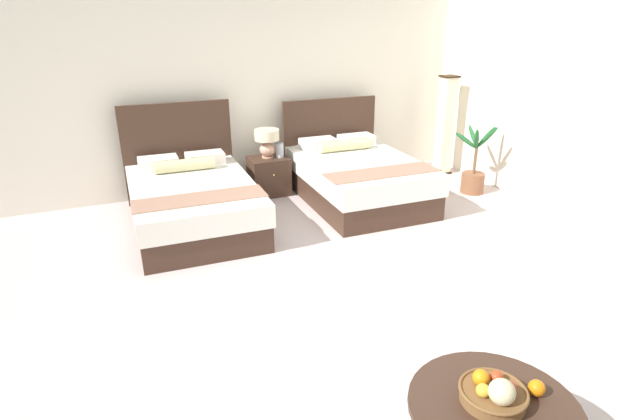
# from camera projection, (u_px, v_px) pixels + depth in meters

# --- Properties ---
(ground_plane) EXTENTS (10.04, 10.07, 0.02)m
(ground_plane) POSITION_uv_depth(u_px,v_px,m) (352.00, 287.00, 4.72)
(ground_plane) COLOR beige
(wall_back) EXTENTS (10.04, 0.12, 2.81)m
(wall_back) POSITION_uv_depth(u_px,v_px,m) (249.00, 86.00, 6.95)
(wall_back) COLOR silver
(wall_back) RESTS_ON ground
(wall_side_right) EXTENTS (0.12, 5.67, 2.81)m
(wall_side_right) POSITION_uv_depth(u_px,v_px,m) (595.00, 103.00, 5.71)
(wall_side_right) COLOR silver
(wall_side_right) RESTS_ON ground
(bed_near_window) EXTENTS (1.42, 2.11, 1.29)m
(bed_near_window) POSITION_uv_depth(u_px,v_px,m) (193.00, 200.00, 5.94)
(bed_near_window) COLOR #3D281D
(bed_near_window) RESTS_ON ground
(bed_near_corner) EXTENTS (1.45, 2.06, 1.21)m
(bed_near_corner) POSITION_uv_depth(u_px,v_px,m) (357.00, 177.00, 6.72)
(bed_near_corner) COLOR #3D281D
(bed_near_corner) RESTS_ON ground
(nightstand) EXTENTS (0.52, 0.46, 0.52)m
(nightstand) POSITION_uv_depth(u_px,v_px,m) (269.00, 176.00, 6.96)
(nightstand) COLOR #3D281D
(nightstand) RESTS_ON ground
(table_lamp) EXTENTS (0.33, 0.33, 0.38)m
(table_lamp) POSITION_uv_depth(u_px,v_px,m) (267.00, 140.00, 6.79)
(table_lamp) COLOR tan
(table_lamp) RESTS_ON nightstand
(vase) EXTENTS (0.11, 0.11, 0.20)m
(vase) POSITION_uv_depth(u_px,v_px,m) (280.00, 150.00, 6.85)
(vase) COLOR #B2BAC6
(vase) RESTS_ON nightstand
(fruit_bowl) EXTENTS (0.36, 0.36, 0.19)m
(fruit_bowl) POSITION_uv_depth(u_px,v_px,m) (494.00, 393.00, 2.65)
(fruit_bowl) COLOR brown
(fruit_bowl) RESTS_ON coffee_table
(loose_orange) EXTENTS (0.09, 0.09, 0.09)m
(loose_orange) POSITION_uv_depth(u_px,v_px,m) (537.00, 388.00, 2.70)
(loose_orange) COLOR orange
(loose_orange) RESTS_ON coffee_table
(floor_lamp_corner) EXTENTS (0.23, 0.23, 1.49)m
(floor_lamp_corner) POSITION_uv_depth(u_px,v_px,m) (445.00, 126.00, 7.67)
(floor_lamp_corner) COLOR black
(floor_lamp_corner) RESTS_ON ground
(potted_palm) EXTENTS (0.64, 0.55, 0.99)m
(potted_palm) POSITION_uv_depth(u_px,v_px,m) (474.00, 174.00, 7.01)
(potted_palm) COLOR brown
(potted_palm) RESTS_ON ground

